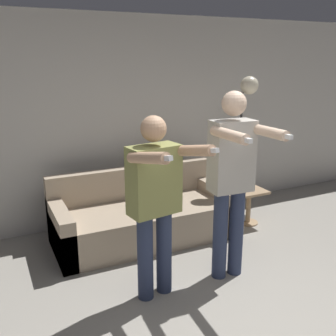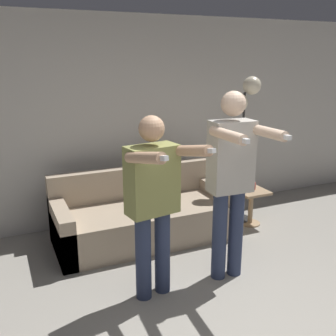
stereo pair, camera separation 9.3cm
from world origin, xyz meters
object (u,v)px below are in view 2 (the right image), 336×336
(person_left, at_px, (154,196))
(person_right, at_px, (231,175))
(cup, at_px, (253,186))
(couch, at_px, (144,217))
(cat, at_px, (162,158))
(floor_lamp, at_px, (245,109))
(side_table, at_px, (251,200))

(person_left, distance_m, person_right, 0.78)
(cup, bearing_deg, person_left, -150.81)
(couch, bearing_deg, cat, 41.30)
(couch, relative_size, floor_lamp, 1.12)
(cat, bearing_deg, person_left, -115.87)
(person_left, relative_size, person_right, 0.91)
(couch, xyz_separation_m, side_table, (1.40, -0.18, 0.06))
(person_left, bearing_deg, couch, 64.81)
(couch, bearing_deg, person_left, -106.36)
(floor_lamp, bearing_deg, cup, -60.66)
(cat, bearing_deg, cup, -24.74)
(person_right, distance_m, side_table, 1.54)
(person_right, bearing_deg, side_table, 48.01)
(side_table, distance_m, cup, 0.18)
(person_left, bearing_deg, cat, 55.29)
(person_right, bearing_deg, cat, 95.24)
(cat, height_order, cup, cat)
(couch, xyz_separation_m, floor_lamp, (1.35, 0.00, 1.21))
(cat, bearing_deg, side_table, -26.67)
(couch, height_order, side_table, couch)
(couch, distance_m, cat, 0.79)
(floor_lamp, distance_m, cup, 0.98)
(side_table, xyz_separation_m, cup, (0.04, 0.03, 0.18))
(person_right, relative_size, floor_lamp, 0.97)
(person_right, height_order, floor_lamp, floor_lamp)
(side_table, bearing_deg, person_right, -134.93)
(person_left, relative_size, cat, 3.36)
(person_right, xyz_separation_m, floor_lamp, (0.91, 1.14, 0.43))
(person_right, relative_size, side_table, 3.94)
(person_left, bearing_deg, side_table, 20.20)
(floor_lamp, xyz_separation_m, side_table, (0.05, -0.18, -1.15))
(person_left, relative_size, floor_lamp, 0.88)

